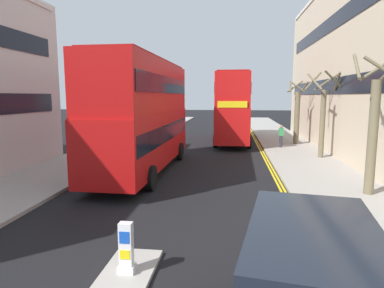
# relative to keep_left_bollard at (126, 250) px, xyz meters

# --- Properties ---
(sidewalk_right) EXTENTS (4.00, 80.00, 0.14)m
(sidewalk_right) POSITION_rel_keep_left_bollard_xyz_m (6.50, 12.63, -0.54)
(sidewalk_right) COLOR #9E9991
(sidewalk_right) RESTS_ON ground
(sidewalk_left) EXTENTS (4.00, 80.00, 0.14)m
(sidewalk_left) POSITION_rel_keep_left_bollard_xyz_m (-6.50, 12.63, -0.54)
(sidewalk_left) COLOR #9E9991
(sidewalk_left) RESTS_ON ground
(kerb_line_outer) EXTENTS (0.10, 56.00, 0.01)m
(kerb_line_outer) POSITION_rel_keep_left_bollard_xyz_m (4.40, 10.63, -0.60)
(kerb_line_outer) COLOR yellow
(kerb_line_outer) RESTS_ON ground
(kerb_line_inner) EXTENTS (0.10, 56.00, 0.01)m
(kerb_line_inner) POSITION_rel_keep_left_bollard_xyz_m (4.24, 10.63, -0.60)
(kerb_line_inner) COLOR yellow
(kerb_line_inner) RESTS_ON ground
(traffic_island) EXTENTS (1.10, 2.20, 0.10)m
(traffic_island) POSITION_rel_keep_left_bollard_xyz_m (0.00, 0.00, -0.56)
(traffic_island) COLOR #9E9991
(traffic_island) RESTS_ON ground
(keep_left_bollard) EXTENTS (0.36, 0.28, 1.11)m
(keep_left_bollard) POSITION_rel_keep_left_bollard_xyz_m (0.00, 0.00, 0.00)
(keep_left_bollard) COLOR silver
(keep_left_bollard) RESTS_ON traffic_island
(double_decker_bus_away) EXTENTS (2.99, 10.86, 5.64)m
(double_decker_bus_away) POSITION_rel_keep_left_bollard_xyz_m (-2.23, 9.92, 2.42)
(double_decker_bus_away) COLOR #B20F0F
(double_decker_bus_away) RESTS_ON ground
(double_decker_bus_oncoming) EXTENTS (2.96, 10.85, 5.64)m
(double_decker_bus_oncoming) POSITION_rel_keep_left_bollard_xyz_m (2.32, 21.70, 2.42)
(double_decker_bus_oncoming) COLOR red
(double_decker_bus_oncoming) RESTS_ON ground
(pedestrian_far) EXTENTS (0.34, 0.22, 1.62)m
(pedestrian_far) POSITION_rel_keep_left_bollard_xyz_m (5.78, 18.18, 0.38)
(pedestrian_far) COLOR #2D2D38
(pedestrian_far) RESTS_ON sidewalk_right
(street_tree_near) EXTENTS (1.44, 1.42, 4.93)m
(street_tree_near) POSITION_rel_keep_left_bollard_xyz_m (7.20, 20.16, 1.81)
(street_tree_near) COLOR #6B6047
(street_tree_near) RESTS_ON sidewalk_right
(street_tree_mid) EXTENTS (2.23, 2.25, 5.20)m
(street_tree_mid) POSITION_rel_keep_left_bollard_xyz_m (7.64, 14.38, 2.19)
(street_tree_mid) COLOR #6B6047
(street_tree_mid) RESTS_ON sidewalk_right
(street_tree_far) EXTENTS (1.56, 1.57, 5.33)m
(street_tree_far) POSITION_rel_keep_left_bollard_xyz_m (7.41, 6.59, 2.02)
(street_tree_far) COLOR #6B6047
(street_tree_far) RESTS_ON sidewalk_right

